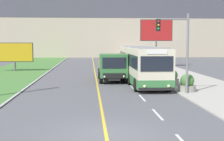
{
  "coord_description": "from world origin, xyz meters",
  "views": [
    {
      "loc": [
        -0.62,
        -11.92,
        3.63
      ],
      "look_at": [
        1.1,
        12.03,
        1.4
      ],
      "focal_mm": 50.0,
      "sensor_mm": 36.0,
      "label": 1
    }
  ],
  "objects_px": {
    "dump_truck": "(113,68)",
    "billboard_large": "(156,32)",
    "city_bus": "(141,64)",
    "billboard_small": "(15,53)",
    "car_distant": "(119,61)",
    "planter_round_near": "(187,84)",
    "traffic_light_mast": "(178,43)",
    "planter_round_second": "(172,78)",
    "planter_round_third": "(163,73)"
  },
  "relations": [
    {
      "from": "traffic_light_mast",
      "to": "planter_round_second",
      "type": "distance_m",
      "value": 5.23
    },
    {
      "from": "traffic_light_mast",
      "to": "planter_round_third",
      "type": "xyz_separation_m",
      "value": [
        0.83,
        7.83,
        -2.9
      ]
    },
    {
      "from": "car_distant",
      "to": "billboard_large",
      "type": "relative_size",
      "value": 0.64
    },
    {
      "from": "planter_round_near",
      "to": "planter_round_third",
      "type": "height_order",
      "value": "planter_round_third"
    },
    {
      "from": "planter_round_near",
      "to": "planter_round_second",
      "type": "distance_m",
      "value": 3.56
    },
    {
      "from": "car_distant",
      "to": "billboard_large",
      "type": "distance_m",
      "value": 7.62
    },
    {
      "from": "traffic_light_mast",
      "to": "planter_round_near",
      "type": "distance_m",
      "value": 3.15
    },
    {
      "from": "traffic_light_mast",
      "to": "planter_round_near",
      "type": "xyz_separation_m",
      "value": [
        0.94,
        0.72,
        -2.91
      ]
    },
    {
      "from": "car_distant",
      "to": "planter_round_near",
      "type": "distance_m",
      "value": 25.99
    },
    {
      "from": "dump_truck",
      "to": "traffic_light_mast",
      "type": "distance_m",
      "value": 8.35
    },
    {
      "from": "planter_round_second",
      "to": "city_bus",
      "type": "bearing_deg",
      "value": 136.13
    },
    {
      "from": "car_distant",
      "to": "planter_round_second",
      "type": "distance_m",
      "value": 22.44
    },
    {
      "from": "car_distant",
      "to": "traffic_light_mast",
      "type": "bearing_deg",
      "value": -86.69
    },
    {
      "from": "city_bus",
      "to": "planter_round_third",
      "type": "bearing_deg",
      "value": 32.4
    },
    {
      "from": "car_distant",
      "to": "traffic_light_mast",
      "type": "height_order",
      "value": "traffic_light_mast"
    },
    {
      "from": "city_bus",
      "to": "traffic_light_mast",
      "type": "bearing_deg",
      "value": -77.43
    },
    {
      "from": "dump_truck",
      "to": "planter_round_near",
      "type": "xyz_separation_m",
      "value": [
        4.9,
        -6.28,
        -0.65
      ]
    },
    {
      "from": "car_distant",
      "to": "billboard_small",
      "type": "bearing_deg",
      "value": -147.69
    },
    {
      "from": "traffic_light_mast",
      "to": "planter_round_near",
      "type": "bearing_deg",
      "value": 37.42
    },
    {
      "from": "car_distant",
      "to": "billboard_large",
      "type": "bearing_deg",
      "value": -38.6
    },
    {
      "from": "car_distant",
      "to": "planter_round_third",
      "type": "xyz_separation_m",
      "value": [
        2.37,
        -18.76,
        -0.05
      ]
    },
    {
      "from": "traffic_light_mast",
      "to": "planter_round_second",
      "type": "height_order",
      "value": "traffic_light_mast"
    },
    {
      "from": "city_bus",
      "to": "billboard_large",
      "type": "relative_size",
      "value": 1.92
    },
    {
      "from": "car_distant",
      "to": "billboard_small",
      "type": "relative_size",
      "value": 0.96
    },
    {
      "from": "city_bus",
      "to": "planter_round_second",
      "type": "relative_size",
      "value": 10.34
    },
    {
      "from": "planter_round_near",
      "to": "planter_round_second",
      "type": "bearing_deg",
      "value": 92.55
    },
    {
      "from": "car_distant",
      "to": "planter_round_second",
      "type": "xyz_separation_m",
      "value": [
        2.32,
        -22.32,
        -0.07
      ]
    },
    {
      "from": "billboard_small",
      "to": "planter_round_near",
      "type": "distance_m",
      "value": 23.66
    },
    {
      "from": "billboard_small",
      "to": "planter_round_near",
      "type": "height_order",
      "value": "billboard_small"
    },
    {
      "from": "dump_truck",
      "to": "billboard_large",
      "type": "bearing_deg",
      "value": 64.91
    },
    {
      "from": "city_bus",
      "to": "billboard_small",
      "type": "distance_m",
      "value": 17.98
    },
    {
      "from": "billboard_large",
      "to": "car_distant",
      "type": "bearing_deg",
      "value": 141.4
    },
    {
      "from": "traffic_light_mast",
      "to": "planter_round_second",
      "type": "bearing_deg",
      "value": 79.62
    },
    {
      "from": "dump_truck",
      "to": "car_distant",
      "type": "relative_size",
      "value": 1.49
    },
    {
      "from": "city_bus",
      "to": "dump_truck",
      "type": "relative_size",
      "value": 2.02
    },
    {
      "from": "dump_truck",
      "to": "planter_round_second",
      "type": "xyz_separation_m",
      "value": [
        4.74,
        -2.72,
        -0.65
      ]
    },
    {
      "from": "billboard_large",
      "to": "billboard_small",
      "type": "xyz_separation_m",
      "value": [
        -18.55,
        -4.7,
        -2.71
      ]
    },
    {
      "from": "billboard_large",
      "to": "billboard_small",
      "type": "relative_size",
      "value": 1.5
    },
    {
      "from": "planter_round_second",
      "to": "planter_round_near",
      "type": "bearing_deg",
      "value": -87.45
    },
    {
      "from": "billboard_large",
      "to": "planter_round_third",
      "type": "height_order",
      "value": "billboard_large"
    },
    {
      "from": "dump_truck",
      "to": "planter_round_third",
      "type": "height_order",
      "value": "dump_truck"
    },
    {
      "from": "traffic_light_mast",
      "to": "billboard_small",
      "type": "xyz_separation_m",
      "value": [
        -15.17,
        17.97,
        -1.26
      ]
    },
    {
      "from": "dump_truck",
      "to": "car_distant",
      "type": "xyz_separation_m",
      "value": [
        2.42,
        19.59,
        -0.59
      ]
    },
    {
      "from": "billboard_small",
      "to": "planter_round_near",
      "type": "bearing_deg",
      "value": -46.96
    },
    {
      "from": "dump_truck",
      "to": "billboard_small",
      "type": "relative_size",
      "value": 1.43
    },
    {
      "from": "dump_truck",
      "to": "billboard_small",
      "type": "xyz_separation_m",
      "value": [
        -11.21,
        10.97,
        1.01
      ]
    },
    {
      "from": "dump_truck",
      "to": "traffic_light_mast",
      "type": "bearing_deg",
      "value": -60.52
    },
    {
      "from": "car_distant",
      "to": "planter_round_third",
      "type": "distance_m",
      "value": 18.91
    },
    {
      "from": "dump_truck",
      "to": "car_distant",
      "type": "distance_m",
      "value": 19.75
    },
    {
      "from": "planter_round_near",
      "to": "car_distant",
      "type": "bearing_deg",
      "value": 95.47
    }
  ]
}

